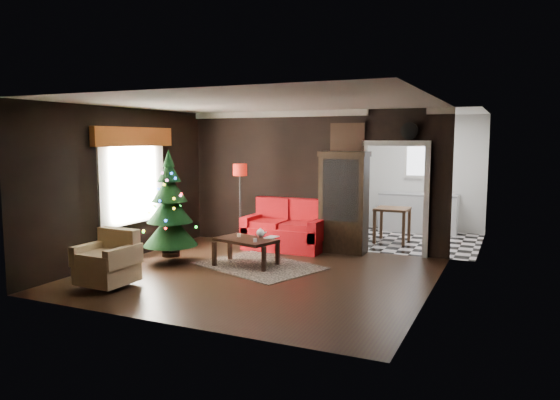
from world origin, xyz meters
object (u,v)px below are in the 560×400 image
at_px(loveseat, 286,225).
at_px(teapot, 260,233).
at_px(kitchen_table, 392,225).
at_px(floor_lamp, 240,208).
at_px(armchair, 107,257).
at_px(coffee_table, 246,252).
at_px(wall_clock, 409,131).
at_px(christmas_tree, 170,205).
at_px(curio_cabinet, 344,205).

relative_size(loveseat, teapot, 9.97).
bearing_deg(kitchen_table, loveseat, -137.49).
height_order(loveseat, floor_lamp, floor_lamp).
distance_m(floor_lamp, armchair, 3.36).
bearing_deg(coffee_table, wall_clock, 38.99).
bearing_deg(floor_lamp, christmas_tree, -108.94).
xyz_separation_m(curio_cabinet, christmas_tree, (-2.58, -2.13, 0.10)).
distance_m(armchair, teapot, 2.69).
distance_m(loveseat, wall_clock, 3.04).
bearing_deg(christmas_tree, wall_clock, 31.39).
relative_size(curio_cabinet, kitchen_table, 2.53).
height_order(floor_lamp, teapot, floor_lamp).
xyz_separation_m(teapot, kitchen_table, (1.69, 3.00, -0.19)).
bearing_deg(coffee_table, curio_cabinet, 55.53).
distance_m(wall_clock, kitchen_table, 2.43).
bearing_deg(armchair, teapot, 59.44).
relative_size(loveseat, christmas_tree, 0.91).
xyz_separation_m(loveseat, teapot, (0.11, -1.35, 0.07)).
xyz_separation_m(christmas_tree, coffee_table, (1.36, 0.35, -0.80)).
height_order(christmas_tree, kitchen_table, christmas_tree).
height_order(curio_cabinet, wall_clock, wall_clock).
height_order(armchair, wall_clock, wall_clock).
bearing_deg(curio_cabinet, armchair, -123.25).
relative_size(curio_cabinet, christmas_tree, 1.02).
height_order(floor_lamp, wall_clock, wall_clock).
bearing_deg(kitchen_table, teapot, -119.43).
height_order(curio_cabinet, coffee_table, curio_cabinet).
height_order(loveseat, curio_cabinet, curio_cabinet).
height_order(christmas_tree, teapot, christmas_tree).
bearing_deg(christmas_tree, floor_lamp, 71.06).
relative_size(curio_cabinet, coffee_table, 1.80).
distance_m(armchair, wall_clock, 5.78).
height_order(loveseat, christmas_tree, christmas_tree).
bearing_deg(wall_clock, armchair, -132.80).
bearing_deg(teapot, kitchen_table, 60.57).
relative_size(floor_lamp, armchair, 2.30).
height_order(teapot, kitchen_table, kitchen_table).
xyz_separation_m(loveseat, coffee_table, (-0.07, -1.56, -0.25)).
distance_m(curio_cabinet, coffee_table, 2.27).
distance_m(christmas_tree, armchair, 1.80).
bearing_deg(teapot, floor_lamp, 133.02).
xyz_separation_m(floor_lamp, armchair, (-0.48, -3.31, -0.37)).
height_order(loveseat, kitchen_table, loveseat).
xyz_separation_m(christmas_tree, wall_clock, (3.78, 2.31, 1.33)).
distance_m(coffee_table, wall_clock, 3.77).
relative_size(loveseat, floor_lamp, 0.94).
distance_m(curio_cabinet, wall_clock, 1.88).
relative_size(teapot, kitchen_table, 0.23).
height_order(floor_lamp, kitchen_table, floor_lamp).
distance_m(loveseat, kitchen_table, 2.45).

